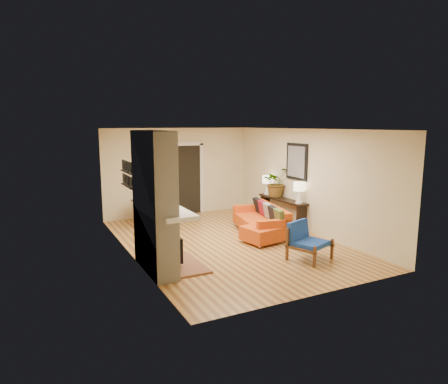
# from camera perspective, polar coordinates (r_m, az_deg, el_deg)

# --- Properties ---
(room_shell) EXTENTS (6.50, 6.50, 6.50)m
(room_shell) POSITION_cam_1_polar(r_m,az_deg,el_deg) (11.71, -2.74, 2.45)
(room_shell) COLOR tan
(room_shell) RESTS_ON ground
(fireplace) EXTENTS (1.09, 1.68, 2.60)m
(fireplace) POSITION_cam_1_polar(r_m,az_deg,el_deg) (7.44, -9.65, -1.87)
(fireplace) COLOR white
(fireplace) RESTS_ON ground
(sofa) EXTENTS (1.20, 2.08, 0.77)m
(sofa) POSITION_cam_1_polar(r_m,az_deg,el_deg) (10.05, 5.61, -4.03)
(sofa) COLOR silver
(sofa) RESTS_ON ground
(ottoman) EXTENTS (0.86, 0.86, 0.38)m
(ottoman) POSITION_cam_1_polar(r_m,az_deg,el_deg) (9.29, 5.35, -5.93)
(ottoman) COLOR silver
(ottoman) RESTS_ON ground
(blue_chair) EXTENTS (0.93, 0.92, 0.77)m
(blue_chair) POSITION_cam_1_polar(r_m,az_deg,el_deg) (8.32, 11.57, -6.57)
(blue_chair) COLOR brown
(blue_chair) RESTS_ON ground
(dining_table) EXTENTS (0.82, 1.56, 0.82)m
(dining_table) POSITION_cam_1_polar(r_m,az_deg,el_deg) (10.98, -10.44, -1.90)
(dining_table) COLOR brown
(dining_table) RESTS_ON ground
(console_table) EXTENTS (0.34, 1.85, 0.72)m
(console_table) POSITION_cam_1_polar(r_m,az_deg,el_deg) (10.94, 8.32, -1.68)
(console_table) COLOR black
(console_table) RESTS_ON ground
(lamp_near) EXTENTS (0.30, 0.30, 0.54)m
(lamp_near) POSITION_cam_1_polar(r_m,az_deg,el_deg) (10.28, 10.70, 0.28)
(lamp_near) COLOR white
(lamp_near) RESTS_ON console_table
(lamp_far) EXTENTS (0.30, 0.30, 0.54)m
(lamp_far) POSITION_cam_1_polar(r_m,az_deg,el_deg) (11.47, 6.23, 1.36)
(lamp_far) COLOR white
(lamp_far) RESTS_ON console_table
(houseplant) EXTENTS (0.87, 0.80, 0.81)m
(houseplant) POSITION_cam_1_polar(r_m,az_deg,el_deg) (11.09, 7.44, 1.40)
(houseplant) COLOR #1E5919
(houseplant) RESTS_ON console_table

